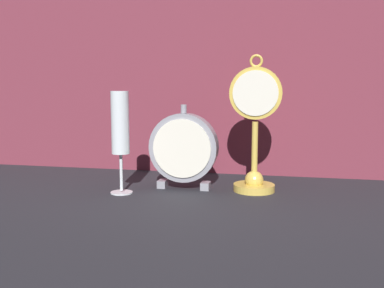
% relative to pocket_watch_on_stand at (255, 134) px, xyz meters
% --- Properties ---
extents(ground_plane, '(4.00, 4.00, 0.00)m').
position_rel_pocket_watch_on_stand_xyz_m(ground_plane, '(-0.14, -0.13, -0.13)').
color(ground_plane, '#232328').
extents(fabric_backdrop_drape, '(1.66, 0.01, 0.78)m').
position_rel_pocket_watch_on_stand_xyz_m(fabric_backdrop_drape, '(-0.14, 0.19, 0.26)').
color(fabric_backdrop_drape, brown).
rests_on(fabric_backdrop_drape, ground_plane).
extents(pocket_watch_on_stand, '(0.12, 0.09, 0.31)m').
position_rel_pocket_watch_on_stand_xyz_m(pocket_watch_on_stand, '(0.00, 0.00, 0.00)').
color(pocket_watch_on_stand, gold).
rests_on(pocket_watch_on_stand, ground_plane).
extents(mantel_clock_silver, '(0.16, 0.04, 0.20)m').
position_rel_pocket_watch_on_stand_xyz_m(mantel_clock_silver, '(-0.16, -0.01, -0.04)').
color(mantel_clock_silver, gray).
rests_on(mantel_clock_silver, ground_plane).
extents(champagne_flute, '(0.05, 0.05, 0.23)m').
position_rel_pocket_watch_on_stand_xyz_m(champagne_flute, '(-0.29, -0.08, 0.01)').
color(champagne_flute, silver).
rests_on(champagne_flute, ground_plane).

